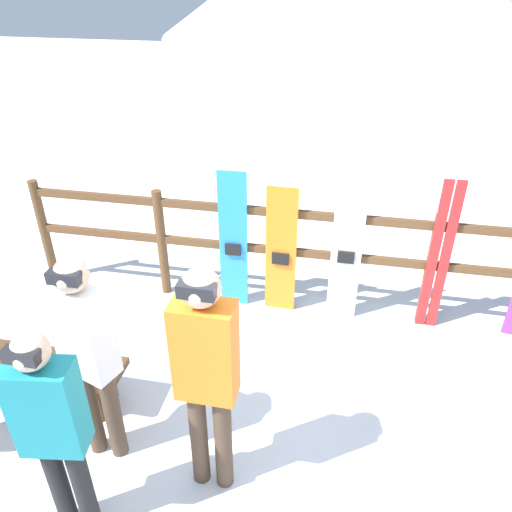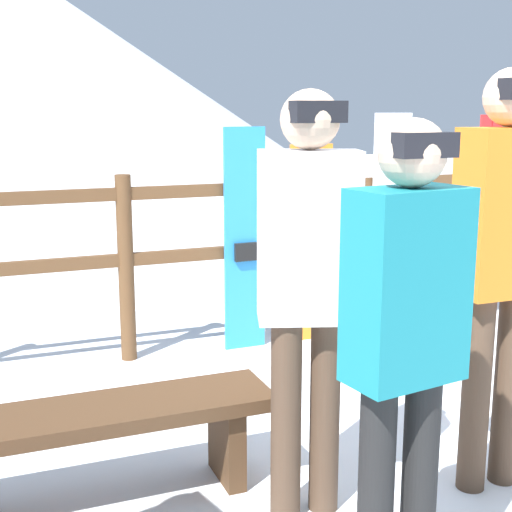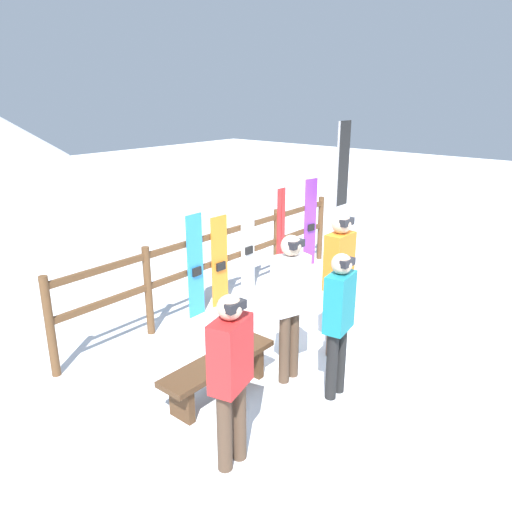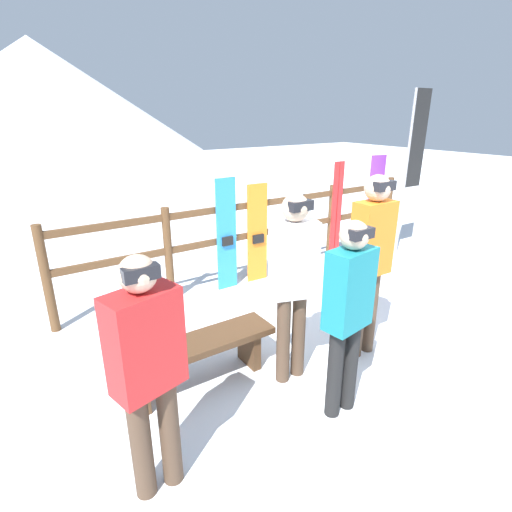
% 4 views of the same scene
% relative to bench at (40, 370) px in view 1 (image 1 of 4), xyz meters
% --- Properties ---
extents(ground_plane, '(40.00, 40.00, 0.00)m').
position_rel_bench_xyz_m(ground_plane, '(1.78, -0.22, -0.32)').
color(ground_plane, white).
extents(fence, '(5.49, 0.10, 1.20)m').
position_rel_bench_xyz_m(fence, '(1.78, 1.68, 0.40)').
color(fence, brown).
rests_on(fence, ground).
extents(bench, '(1.39, 0.36, 0.42)m').
position_rel_bench_xyz_m(bench, '(0.00, 0.00, 0.00)').
color(bench, '#4C331E').
rests_on(bench, ground).
extents(person_teal, '(0.39, 0.25, 1.57)m').
position_rel_bench_xyz_m(person_teal, '(0.79, -0.93, 0.61)').
color(person_teal, black).
rests_on(person_teal, ground).
extents(person_orange, '(0.37, 0.23, 1.75)m').
position_rel_bench_xyz_m(person_orange, '(1.55, -0.46, 0.73)').
color(person_orange, '#4C3828').
rests_on(person_orange, ground).
extents(person_white, '(0.42, 0.32, 1.67)m').
position_rel_bench_xyz_m(person_white, '(0.73, -0.37, 0.67)').
color(person_white, '#4C3828').
rests_on(person_white, ground).
extents(snowboard_blue, '(0.28, 0.06, 1.48)m').
position_rel_bench_xyz_m(snowboard_blue, '(1.22, 1.62, 0.42)').
color(snowboard_blue, '#288CE0').
rests_on(snowboard_blue, ground).
extents(snowboard_orange, '(0.31, 0.06, 1.36)m').
position_rel_bench_xyz_m(snowboard_orange, '(1.70, 1.62, 0.36)').
color(snowboard_orange, orange).
rests_on(snowboard_orange, ground).
extents(snowboard_white, '(0.29, 0.05, 1.57)m').
position_rel_bench_xyz_m(snowboard_white, '(2.33, 1.62, 0.46)').
color(snowboard_white, white).
rests_on(snowboard_white, ground).
extents(ski_pair_red, '(0.19, 0.02, 1.55)m').
position_rel_bench_xyz_m(ski_pair_red, '(3.17, 1.62, 0.46)').
color(ski_pair_red, red).
rests_on(ski_pair_red, ground).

